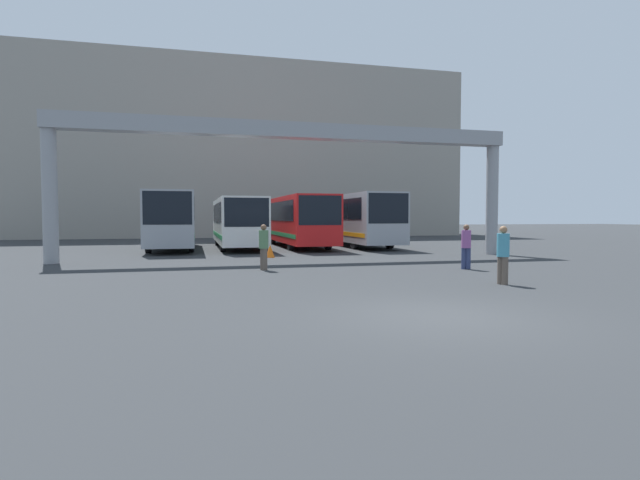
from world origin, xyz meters
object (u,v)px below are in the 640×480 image
(bus_slot_1, at_px, (237,220))
(bus_slot_2, at_px, (298,218))
(pedestrian_near_right, at_px, (503,253))
(traffic_cone, at_px, (270,251))
(bus_slot_0, at_px, (172,217))
(pedestrian_near_left, at_px, (264,246))
(pedestrian_mid_left, at_px, (466,245))
(bus_slot_3, at_px, (355,217))

(bus_slot_1, height_order, bus_slot_2, bus_slot_2)
(bus_slot_2, height_order, pedestrian_near_right, bus_slot_2)
(bus_slot_2, bearing_deg, traffic_cone, -110.90)
(bus_slot_0, height_order, traffic_cone, bus_slot_0)
(pedestrian_near_left, bearing_deg, traffic_cone, 145.66)
(bus_slot_1, height_order, pedestrian_near_right, bus_slot_1)
(pedestrian_mid_left, distance_m, pedestrian_near_right, 4.14)
(bus_slot_0, xyz_separation_m, pedestrian_near_left, (3.68, -12.71, -1.01))
(bus_slot_3, height_order, pedestrian_near_right, bus_slot_3)
(pedestrian_near_left, distance_m, pedestrian_mid_left, 7.46)
(bus_slot_1, xyz_separation_m, pedestrian_near_left, (-0.20, -13.12, -0.86))
(pedestrian_near_right, bearing_deg, bus_slot_0, 15.55)
(bus_slot_3, bearing_deg, pedestrian_near_left, -120.70)
(bus_slot_1, relative_size, traffic_cone, 18.16)
(bus_slot_3, bearing_deg, bus_slot_1, -178.02)
(bus_slot_2, xyz_separation_m, bus_slot_3, (3.88, 0.03, 0.09))
(bus_slot_3, bearing_deg, pedestrian_near_right, -95.52)
(bus_slot_2, bearing_deg, pedestrian_near_left, -106.96)
(pedestrian_near_right, bearing_deg, pedestrian_mid_left, -29.25)
(bus_slot_1, relative_size, bus_slot_2, 0.96)
(pedestrian_mid_left, xyz_separation_m, pedestrian_near_right, (-1.18, -3.97, 0.01))
(traffic_cone, bearing_deg, bus_slot_0, 123.26)
(bus_slot_0, xyz_separation_m, pedestrian_near_right, (9.80, -18.22, -1.00))
(traffic_cone, bearing_deg, pedestrian_near_right, -65.27)
(bus_slot_1, distance_m, bus_slot_3, 7.76)
(bus_slot_3, distance_m, pedestrian_mid_left, 14.97)
(bus_slot_2, bearing_deg, pedestrian_near_right, -83.79)
(bus_slot_1, relative_size, bus_slot_3, 0.95)
(bus_slot_0, height_order, pedestrian_near_right, bus_slot_0)
(bus_slot_0, bearing_deg, traffic_cone, -56.74)
(bus_slot_1, xyz_separation_m, pedestrian_mid_left, (7.10, -14.66, -0.86))
(bus_slot_2, distance_m, pedestrian_near_right, 18.99)
(bus_slot_1, distance_m, pedestrian_mid_left, 16.31)
(bus_slot_0, bearing_deg, bus_slot_1, 6.01)
(bus_slot_2, relative_size, traffic_cone, 18.93)
(bus_slot_0, height_order, bus_slot_3, bus_slot_3)
(bus_slot_1, distance_m, pedestrian_near_left, 13.15)
(pedestrian_mid_left, bearing_deg, traffic_cone, 163.34)
(traffic_cone, bearing_deg, pedestrian_mid_left, -48.36)
(bus_slot_1, bearing_deg, bus_slot_0, -173.99)
(bus_slot_1, xyz_separation_m, bus_slot_3, (7.75, 0.27, 0.18))
(bus_slot_2, height_order, bus_slot_3, bus_slot_3)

